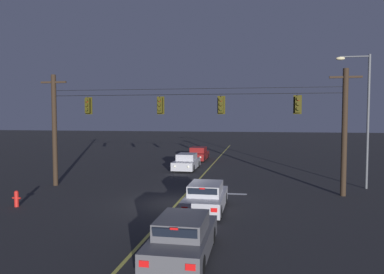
{
  "coord_description": "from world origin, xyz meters",
  "views": [
    {
      "loc": [
        4.1,
        -18.61,
        4.64
      ],
      "look_at": [
        0.0,
        4.49,
        3.29
      ],
      "focal_mm": 33.84,
      "sensor_mm": 36.0,
      "label": 1
    }
  ],
  "objects_px": {
    "fire_hydrant": "(17,198)",
    "traffic_light_right_inner": "(298,104)",
    "car_oncoming_lead": "(187,162)",
    "traffic_light_left_inner": "(160,105)",
    "traffic_light_leftmost": "(88,106)",
    "street_lamp_corner": "(363,109)",
    "car_waiting_second_near": "(183,238)",
    "traffic_light_centre": "(221,105)",
    "car_oncoming_trailing": "(198,154)",
    "car_waiting_near_lane": "(206,198)"
  },
  "relations": [
    {
      "from": "traffic_light_centre",
      "to": "car_oncoming_trailing",
      "type": "xyz_separation_m",
      "value": [
        -3.88,
        15.42,
        -4.69
      ]
    },
    {
      "from": "traffic_light_centre",
      "to": "fire_hydrant",
      "type": "xyz_separation_m",
      "value": [
        -9.96,
        -5.62,
        -4.89
      ]
    },
    {
      "from": "traffic_light_leftmost",
      "to": "traffic_light_right_inner",
      "type": "height_order",
      "value": "same"
    },
    {
      "from": "traffic_light_leftmost",
      "to": "traffic_light_right_inner",
      "type": "distance_m",
      "value": 13.24
    },
    {
      "from": "car_oncoming_trailing",
      "to": "car_oncoming_lead",
      "type": "bearing_deg",
      "value": -89.49
    },
    {
      "from": "car_waiting_second_near",
      "to": "fire_hydrant",
      "type": "xyz_separation_m",
      "value": [
        -9.74,
        5.05,
        -0.21
      ]
    },
    {
      "from": "traffic_light_leftmost",
      "to": "traffic_light_centre",
      "type": "bearing_deg",
      "value": 0.0
    },
    {
      "from": "car_oncoming_trailing",
      "to": "traffic_light_left_inner",
      "type": "bearing_deg",
      "value": -89.88
    },
    {
      "from": "traffic_light_leftmost",
      "to": "street_lamp_corner",
      "type": "distance_m",
      "value": 17.72
    },
    {
      "from": "car_waiting_near_lane",
      "to": "fire_hydrant",
      "type": "relative_size",
      "value": 5.15
    },
    {
      "from": "traffic_light_leftmost",
      "to": "car_oncoming_trailing",
      "type": "relative_size",
      "value": 0.28
    },
    {
      "from": "car_waiting_near_lane",
      "to": "street_lamp_corner",
      "type": "relative_size",
      "value": 0.51
    },
    {
      "from": "traffic_light_leftmost",
      "to": "traffic_light_left_inner",
      "type": "xyz_separation_m",
      "value": [
        4.87,
        0.0,
        0.0
      ]
    },
    {
      "from": "traffic_light_left_inner",
      "to": "traffic_light_centre",
      "type": "distance_m",
      "value": 3.85
    },
    {
      "from": "car_oncoming_trailing",
      "to": "car_waiting_second_near",
      "type": "height_order",
      "value": "same"
    },
    {
      "from": "car_oncoming_lead",
      "to": "fire_hydrant",
      "type": "bearing_deg",
      "value": -113.35
    },
    {
      "from": "street_lamp_corner",
      "to": "traffic_light_centre",
      "type": "bearing_deg",
      "value": -164.19
    },
    {
      "from": "street_lamp_corner",
      "to": "car_oncoming_trailing",
      "type": "bearing_deg",
      "value": 134.52
    },
    {
      "from": "traffic_light_right_inner",
      "to": "car_waiting_second_near",
      "type": "relative_size",
      "value": 0.28
    },
    {
      "from": "traffic_light_leftmost",
      "to": "street_lamp_corner",
      "type": "relative_size",
      "value": 0.14
    },
    {
      "from": "traffic_light_left_inner",
      "to": "car_waiting_second_near",
      "type": "height_order",
      "value": "traffic_light_left_inner"
    },
    {
      "from": "traffic_light_leftmost",
      "to": "car_waiting_second_near",
      "type": "bearing_deg",
      "value": -51.46
    },
    {
      "from": "traffic_light_left_inner",
      "to": "car_oncoming_trailing",
      "type": "height_order",
      "value": "traffic_light_left_inner"
    },
    {
      "from": "car_waiting_second_near",
      "to": "street_lamp_corner",
      "type": "relative_size",
      "value": 0.51
    },
    {
      "from": "traffic_light_centre",
      "to": "car_waiting_second_near",
      "type": "bearing_deg",
      "value": -91.18
    },
    {
      "from": "traffic_light_right_inner",
      "to": "car_oncoming_trailing",
      "type": "distance_m",
      "value": 18.17
    },
    {
      "from": "fire_hydrant",
      "to": "traffic_light_right_inner",
      "type": "bearing_deg",
      "value": 21.2
    },
    {
      "from": "traffic_light_right_inner",
      "to": "traffic_light_left_inner",
      "type": "bearing_deg",
      "value": 180.0
    },
    {
      "from": "car_waiting_near_lane",
      "to": "street_lamp_corner",
      "type": "height_order",
      "value": "street_lamp_corner"
    },
    {
      "from": "traffic_light_leftmost",
      "to": "traffic_light_left_inner",
      "type": "distance_m",
      "value": 4.87
    },
    {
      "from": "car_oncoming_lead",
      "to": "car_oncoming_trailing",
      "type": "distance_m",
      "value": 6.81
    },
    {
      "from": "traffic_light_centre",
      "to": "car_oncoming_lead",
      "type": "relative_size",
      "value": 0.28
    },
    {
      "from": "traffic_light_left_inner",
      "to": "car_waiting_second_near",
      "type": "distance_m",
      "value": 12.2
    },
    {
      "from": "car_waiting_near_lane",
      "to": "car_oncoming_lead",
      "type": "distance_m",
      "value": 13.76
    },
    {
      "from": "traffic_light_centre",
      "to": "fire_hydrant",
      "type": "relative_size",
      "value": 1.45
    },
    {
      "from": "traffic_light_leftmost",
      "to": "traffic_light_right_inner",
      "type": "xyz_separation_m",
      "value": [
        13.24,
        0.0,
        0.0
      ]
    },
    {
      "from": "car_oncoming_trailing",
      "to": "fire_hydrant",
      "type": "relative_size",
      "value": 5.26
    },
    {
      "from": "fire_hydrant",
      "to": "car_waiting_near_lane",
      "type": "bearing_deg",
      "value": 5.48
    },
    {
      "from": "traffic_light_centre",
      "to": "traffic_light_leftmost",
      "type": "bearing_deg",
      "value": 180.0
    },
    {
      "from": "car_oncoming_lead",
      "to": "traffic_light_left_inner",
      "type": "bearing_deg",
      "value": -90.2
    },
    {
      "from": "traffic_light_centre",
      "to": "car_waiting_second_near",
      "type": "distance_m",
      "value": 11.65
    },
    {
      "from": "traffic_light_right_inner",
      "to": "street_lamp_corner",
      "type": "bearing_deg",
      "value": 30.15
    },
    {
      "from": "car_waiting_second_near",
      "to": "street_lamp_corner",
      "type": "xyz_separation_m",
      "value": [
        9.05,
        13.16,
        4.44
      ]
    },
    {
      "from": "traffic_light_centre",
      "to": "car_waiting_near_lane",
      "type": "height_order",
      "value": "traffic_light_centre"
    },
    {
      "from": "traffic_light_centre",
      "to": "street_lamp_corner",
      "type": "height_order",
      "value": "street_lamp_corner"
    },
    {
      "from": "street_lamp_corner",
      "to": "car_oncoming_lead",
      "type": "bearing_deg",
      "value": 154.21
    },
    {
      "from": "traffic_light_left_inner",
      "to": "street_lamp_corner",
      "type": "xyz_separation_m",
      "value": [
        12.67,
        2.5,
        -0.24
      ]
    },
    {
      "from": "fire_hydrant",
      "to": "car_oncoming_lead",
      "type": "bearing_deg",
      "value": 66.65
    },
    {
      "from": "car_waiting_near_lane",
      "to": "traffic_light_centre",
      "type": "bearing_deg",
      "value": 86.65
    },
    {
      "from": "traffic_light_centre",
      "to": "traffic_light_right_inner",
      "type": "bearing_deg",
      "value": 0.0
    }
  ]
}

